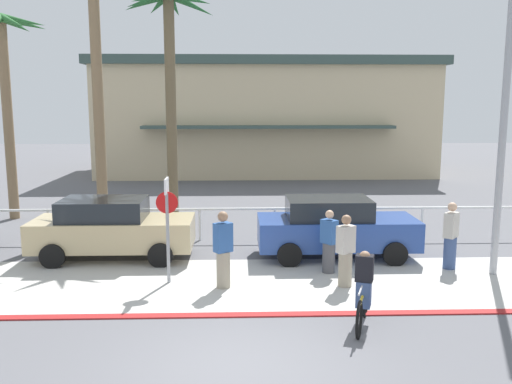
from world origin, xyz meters
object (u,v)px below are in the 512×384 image
Objects in this scene: palm_tree_3 at (169,48)px; pedestrian_3 at (345,254)px; car_tan_1 at (111,228)px; streetlight_curb at (510,104)px; pedestrian_2 at (223,253)px; stop_sign_bike_lane at (167,215)px; palm_tree_2 at (95,29)px; pedestrian_1 at (329,244)px; palm_tree_1 at (4,62)px; pedestrian_0 at (451,238)px; car_blue_2 at (335,227)px; cyclist_yellow_0 at (363,290)px.

pedestrian_3 is at bearing -53.79° from palm_tree_3.
streetlight_curb is at bearing -11.41° from car_tan_1.
palm_tree_3 is at bearing 106.35° from pedestrian_2.
stop_sign_bike_lane is 0.29× the size of palm_tree_2.
streetlight_curb is at bearing -6.43° from pedestrian_1.
stop_sign_bike_lane is at bearing -170.60° from pedestrian_1.
palm_tree_1 reaches higher than pedestrian_0.
palm_tree_2 is 2.03× the size of car_blue_2.
stop_sign_bike_lane is 1.56× the size of pedestrian_1.
pedestrian_3 is (-3.95, -0.60, -3.47)m from streetlight_curb.
car_tan_1 is at bearing -73.24° from palm_tree_2.
palm_tree_3 is (-8.74, 5.94, 1.83)m from streetlight_curb.
palm_tree_3 is 1.82× the size of car_blue_2.
streetlight_curb is at bearing -27.90° from palm_tree_2.
stop_sign_bike_lane reaches higher than pedestrian_1.
palm_tree_2 is at bearing 129.29° from cyclist_yellow_0.
pedestrian_0 is at bearing 23.53° from pedestrian_3.
stop_sign_bike_lane is 1.47× the size of cyclist_yellow_0.
pedestrian_2 reaches higher than car_blue_2.
car_tan_1 is 2.53× the size of cyclist_yellow_0.
pedestrian_2 is at bearing -140.33° from car_blue_2.
stop_sign_bike_lane is 8.56m from streetlight_curb.
streetlight_curb is 10.75m from car_tan_1.
streetlight_curb is 1.01× the size of palm_tree_1.
cyclist_yellow_0 is at bearing -61.70° from palm_tree_3.
cyclist_yellow_0 is 0.94× the size of pedestrian_2.
pedestrian_2 is at bearing -167.44° from pedestrian_0.
cyclist_yellow_0 is (7.14, -8.73, -6.00)m from palm_tree_2.
palm_tree_3 reaches higher than streetlight_curb.
palm_tree_2 is (3.71, -1.69, 0.93)m from palm_tree_1.
stop_sign_bike_lane is at bearing -63.68° from palm_tree_2.
car_blue_2 is at bearing -38.81° from palm_tree_3.
palm_tree_2 is at bearing 151.75° from car_blue_2.
pedestrian_3 is (0.07, 2.21, 0.11)m from cyclist_yellow_0.
pedestrian_1 is at bearing 9.40° from stop_sign_bike_lane.
stop_sign_bike_lane is at bearing -50.09° from car_tan_1.
pedestrian_2 is (-2.79, 2.21, 0.17)m from cyclist_yellow_0.
car_tan_1 is (-9.99, 2.02, -3.41)m from streetlight_curb.
palm_tree_3 is (6.14, -1.67, 0.34)m from palm_tree_1.
pedestrian_2 is at bearing -45.51° from palm_tree_1.
stop_sign_bike_lane is 0.34× the size of palm_tree_1.
palm_tree_2 is (-11.17, 5.91, 2.42)m from streetlight_curb.
pedestrian_0 reaches higher than cyclist_yellow_0.
car_blue_2 is at bearing -28.25° from palm_tree_2.
cyclist_yellow_0 is at bearing -50.71° from palm_tree_2.
palm_tree_3 is at bearing 95.50° from stop_sign_bike_lane.
cyclist_yellow_0 is 4.68m from pedestrian_0.
stop_sign_bike_lane is 0.34× the size of streetlight_curb.
palm_tree_2 is 5.14× the size of pedestrian_3.
cyclist_yellow_0 is (-0.26, -4.75, -0.18)m from car_blue_2.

